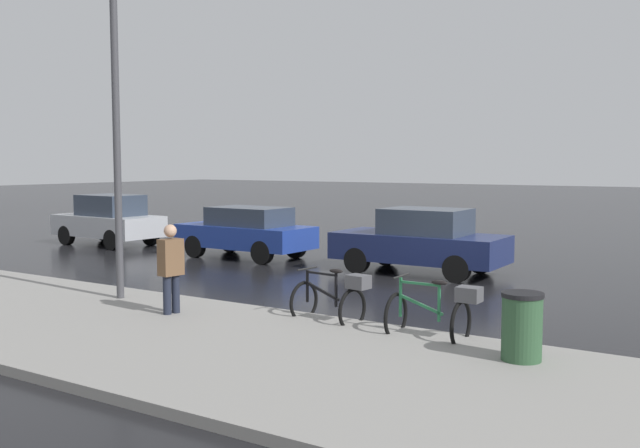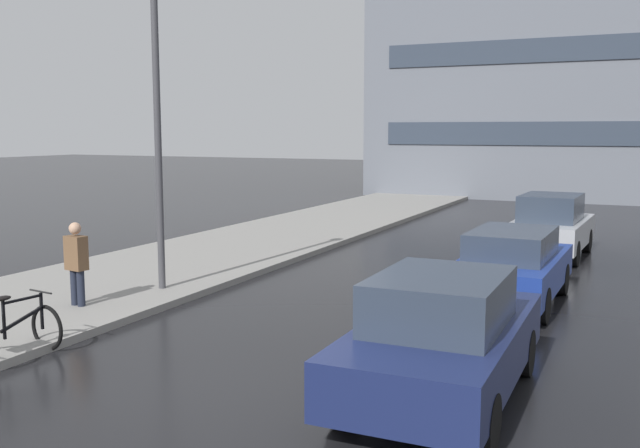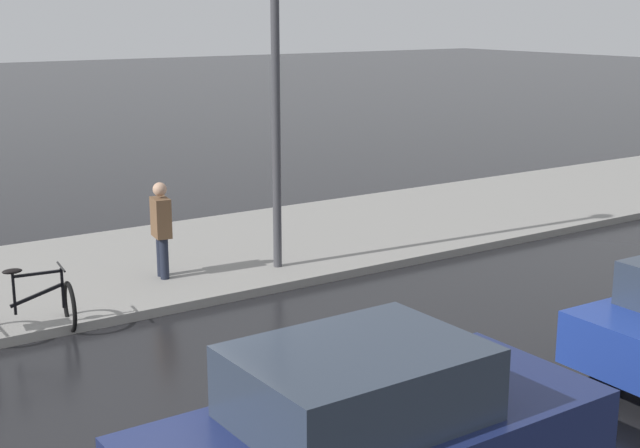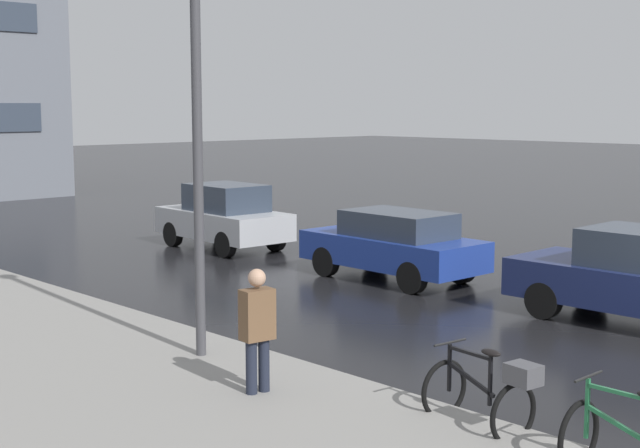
% 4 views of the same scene
% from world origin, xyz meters
% --- Properties ---
extents(bicycle_second, '(0.84, 1.42, 0.99)m').
position_xyz_m(bicycle_second, '(-3.81, 0.12, 0.50)').
color(bicycle_second, black).
rests_on(bicycle_second, ground).
extents(car_blue, '(1.81, 4.02, 1.46)m').
position_xyz_m(car_blue, '(2.17, 6.79, 0.76)').
color(car_blue, navy).
rests_on(car_blue, ground).
extents(car_silver, '(1.91, 3.89, 1.67)m').
position_xyz_m(car_silver, '(2.15, 12.57, 0.83)').
color(car_silver, '#B2B5BA').
rests_on(car_silver, ground).
extents(pedestrian, '(0.43, 0.29, 1.69)m').
position_xyz_m(pedestrian, '(-4.95, 2.72, 0.95)').
color(pedestrian, '#1E2333').
rests_on(pedestrian, ground).
extents(streetlamp, '(0.35, 0.35, 6.25)m').
position_xyz_m(streetlamp, '(-4.45, 4.56, 3.81)').
color(streetlamp, '#424247').
rests_on(streetlamp, ground).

